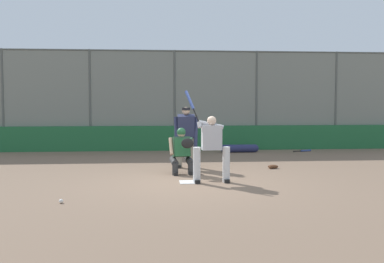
# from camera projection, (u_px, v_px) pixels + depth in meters

# --- Properties ---
(ground_plane) EXTENTS (160.00, 160.00, 0.00)m
(ground_plane) POSITION_uv_depth(u_px,v_px,m) (189.00, 182.00, 9.82)
(ground_plane) COLOR #7A604C
(home_plate_marker) EXTENTS (0.43, 0.43, 0.01)m
(home_plate_marker) POSITION_uv_depth(u_px,v_px,m) (189.00, 182.00, 9.82)
(home_plate_marker) COLOR white
(home_plate_marker) RESTS_ON ground_plane
(backstop_fence) EXTENTS (18.23, 0.08, 3.63)m
(backstop_fence) POSITION_uv_depth(u_px,v_px,m) (175.00, 98.00, 16.29)
(backstop_fence) COLOR #515651
(backstop_fence) RESTS_ON ground_plane
(padding_wall) EXTENTS (17.78, 0.18, 0.89)m
(padding_wall) POSITION_uv_depth(u_px,v_px,m) (175.00, 138.00, 16.28)
(padding_wall) COLOR #236638
(padding_wall) RESTS_ON ground_plane
(bleachers_beyond) EXTENTS (12.70, 1.95, 1.16)m
(bleachers_beyond) POSITION_uv_depth(u_px,v_px,m) (253.00, 135.00, 18.82)
(bleachers_beyond) COLOR slate
(bleachers_beyond) RESTS_ON ground_plane
(batter_at_plate) EXTENTS (0.98, 0.58, 2.01)m
(batter_at_plate) POSITION_uv_depth(u_px,v_px,m) (211.00, 147.00, 9.75)
(batter_at_plate) COLOR silver
(batter_at_plate) RESTS_ON ground_plane
(catcher_behind_plate) EXTENTS (0.62, 0.73, 1.13)m
(catcher_behind_plate) POSITION_uv_depth(u_px,v_px,m) (182.00, 150.00, 10.94)
(catcher_behind_plate) COLOR #333333
(catcher_behind_plate) RESTS_ON ground_plane
(umpire_home) EXTENTS (0.66, 0.41, 1.62)m
(umpire_home) POSITION_uv_depth(u_px,v_px,m) (186.00, 136.00, 11.91)
(umpire_home) COLOR gray
(umpire_home) RESTS_ON ground_plane
(spare_bat_near_backstop) EXTENTS (0.76, 0.39, 0.07)m
(spare_bat_near_backstop) POSITION_uv_depth(u_px,v_px,m) (304.00, 151.00, 15.89)
(spare_bat_near_backstop) COLOR black
(spare_bat_near_backstop) RESTS_ON ground_plane
(fielding_glove_on_dirt) EXTENTS (0.28, 0.21, 0.10)m
(fielding_glove_on_dirt) POSITION_uv_depth(u_px,v_px,m) (273.00, 167.00, 11.85)
(fielding_glove_on_dirt) COLOR #56331E
(fielding_glove_on_dirt) RESTS_ON ground_plane
(baseball_loose) EXTENTS (0.07, 0.07, 0.07)m
(baseball_loose) POSITION_uv_depth(u_px,v_px,m) (61.00, 201.00, 7.79)
(baseball_loose) COLOR white
(baseball_loose) RESTS_ON ground_plane
(equipment_bag_dugout_side) EXTENTS (1.35, 0.27, 0.27)m
(equipment_bag_dugout_side) POSITION_uv_depth(u_px,v_px,m) (240.00, 148.00, 15.66)
(equipment_bag_dugout_side) COLOR navy
(equipment_bag_dugout_side) RESTS_ON ground_plane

